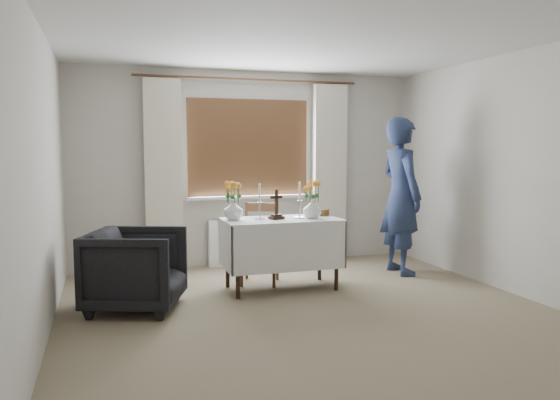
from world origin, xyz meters
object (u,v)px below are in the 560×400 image
(flower_vase_right, at_px, (312,209))
(flower_vase_left, at_px, (233,210))
(altar_table, at_px, (281,254))
(armchair, at_px, (136,269))
(person, at_px, (401,196))
(wooden_chair, at_px, (260,244))
(wooden_cross, at_px, (276,204))

(flower_vase_right, bearing_deg, flower_vase_left, 170.80)
(altar_table, xyz_separation_m, flower_vase_left, (-0.51, 0.08, 0.49))
(altar_table, xyz_separation_m, armchair, (-1.53, -0.30, 0.00))
(flower_vase_right, bearing_deg, person, 14.67)
(wooden_chair, relative_size, armchair, 1.07)
(wooden_chair, distance_m, flower_vase_left, 0.59)
(wooden_cross, height_order, flower_vase_right, wooden_cross)
(armchair, relative_size, wooden_cross, 2.67)
(armchair, distance_m, wooden_cross, 1.60)
(flower_vase_left, distance_m, flower_vase_right, 0.85)
(person, relative_size, flower_vase_right, 9.02)
(wooden_chair, distance_m, armchair, 1.50)
(person, distance_m, flower_vase_left, 2.12)
(armchair, bearing_deg, altar_table, -59.25)
(wooden_chair, bearing_deg, altar_table, -39.28)
(altar_table, bearing_deg, armchair, -168.85)
(person, xyz_separation_m, flower_vase_left, (-2.11, -0.20, -0.07))
(altar_table, height_order, person, person)
(altar_table, height_order, flower_vase_left, flower_vase_left)
(person, height_order, flower_vase_right, person)
(flower_vase_left, bearing_deg, person, 5.34)
(altar_table, distance_m, wooden_chair, 0.35)
(wooden_chair, distance_m, person, 1.83)
(armchair, xyz_separation_m, person, (3.14, 0.58, 0.56))
(flower_vase_left, height_order, flower_vase_right, flower_vase_left)
(altar_table, relative_size, wooden_cross, 3.93)
(altar_table, relative_size, person, 0.66)
(flower_vase_right, bearing_deg, altar_table, 170.30)
(armchair, height_order, flower_vase_right, flower_vase_right)
(wooden_chair, relative_size, wooden_cross, 2.86)
(altar_table, bearing_deg, flower_vase_right, -9.70)
(altar_table, bearing_deg, person, 9.78)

